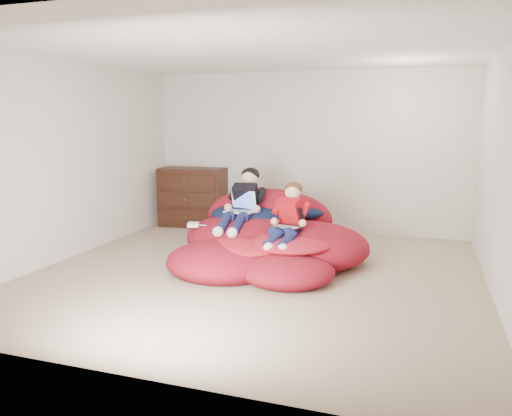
% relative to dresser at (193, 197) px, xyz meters
% --- Properties ---
extents(room_shell, '(5.10, 5.10, 2.77)m').
position_rel_dresser_xyz_m(room_shell, '(1.84, -2.21, -0.26)').
color(room_shell, tan).
rests_on(room_shell, ground).
extents(dresser, '(1.12, 0.64, 0.97)m').
position_rel_dresser_xyz_m(dresser, '(0.00, 0.00, 0.00)').
color(dresser, black).
rests_on(dresser, ground).
extents(beanbag_pile, '(2.45, 2.47, 0.89)m').
position_rel_dresser_xyz_m(beanbag_pile, '(1.77, -1.55, -0.23)').
color(beanbag_pile, maroon).
rests_on(beanbag_pile, ground).
extents(cream_pillow, '(0.43, 0.27, 0.27)m').
position_rel_dresser_xyz_m(cream_pillow, '(1.29, -0.80, 0.14)').
color(cream_pillow, '#ECE5CC').
rests_on(cream_pillow, beanbag_pile).
extents(older_boy, '(0.35, 1.13, 0.77)m').
position_rel_dresser_xyz_m(older_boy, '(1.39, -1.36, 0.22)').
color(older_boy, black).
rests_on(older_boy, beanbag_pile).
extents(younger_boy, '(0.39, 0.93, 0.70)m').
position_rel_dresser_xyz_m(younger_boy, '(2.12, -1.81, 0.15)').
color(younger_boy, red).
rests_on(younger_boy, beanbag_pile).
extents(laptop_white, '(0.41, 0.38, 0.27)m').
position_rel_dresser_xyz_m(laptop_white, '(1.39, -1.44, 0.16)').
color(laptop_white, white).
rests_on(laptop_white, older_boy).
extents(laptop_black, '(0.39, 0.43, 0.23)m').
position_rel_dresser_xyz_m(laptop_black, '(2.12, -1.83, 0.08)').
color(laptop_black, black).
rests_on(laptop_black, younger_boy).
extents(power_adapter, '(0.18, 0.18, 0.05)m').
position_rel_dresser_xyz_m(power_adapter, '(0.84, -1.75, -0.06)').
color(power_adapter, white).
rests_on(power_adapter, beanbag_pile).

